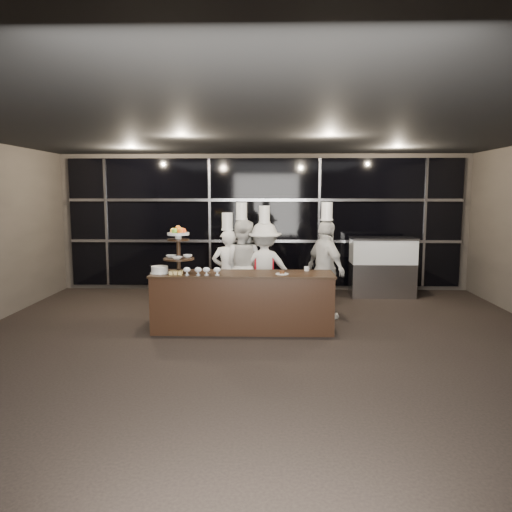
{
  "coord_description": "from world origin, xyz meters",
  "views": [
    {
      "loc": [
        0.11,
        -6.03,
        2.18
      ],
      "look_at": [
        -0.1,
        1.94,
        1.15
      ],
      "focal_mm": 35.0,
      "sensor_mm": 36.0,
      "label": 1
    }
  ],
  "objects_px": {
    "chef_a": "(228,270)",
    "chef_b": "(242,266)",
    "chef_d": "(326,269)",
    "layer_cake": "(160,270)",
    "buffet_counter": "(243,302)",
    "display_case": "(382,264)",
    "chef_c": "(264,268)",
    "display_stand": "(178,246)"
  },
  "relations": [
    {
      "from": "display_stand",
      "to": "layer_cake",
      "type": "height_order",
      "value": "display_stand"
    },
    {
      "from": "buffet_counter",
      "to": "display_stand",
      "type": "height_order",
      "value": "display_stand"
    },
    {
      "from": "display_stand",
      "to": "chef_c",
      "type": "xyz_separation_m",
      "value": [
        1.33,
        1.14,
        -0.51
      ]
    },
    {
      "from": "chef_b",
      "to": "layer_cake",
      "type": "bearing_deg",
      "value": -134.77
    },
    {
      "from": "display_case",
      "to": "chef_b",
      "type": "height_order",
      "value": "chef_b"
    },
    {
      "from": "chef_a",
      "to": "display_case",
      "type": "bearing_deg",
      "value": 26.95
    },
    {
      "from": "buffet_counter",
      "to": "display_case",
      "type": "relative_size",
      "value": 2.14
    },
    {
      "from": "chef_a",
      "to": "chef_d",
      "type": "height_order",
      "value": "chef_d"
    },
    {
      "from": "layer_cake",
      "to": "chef_d",
      "type": "distance_m",
      "value": 2.81
    },
    {
      "from": "buffet_counter",
      "to": "layer_cake",
      "type": "distance_m",
      "value": 1.39
    },
    {
      "from": "layer_cake",
      "to": "display_case",
      "type": "distance_m",
      "value": 4.9
    },
    {
      "from": "layer_cake",
      "to": "chef_c",
      "type": "relative_size",
      "value": 0.15
    },
    {
      "from": "display_stand",
      "to": "chef_a",
      "type": "bearing_deg",
      "value": 58.17
    },
    {
      "from": "buffet_counter",
      "to": "chef_b",
      "type": "xyz_separation_m",
      "value": [
        -0.08,
        1.18,
        0.39
      ]
    },
    {
      "from": "display_case",
      "to": "chef_c",
      "type": "bearing_deg",
      "value": -148.05
    },
    {
      "from": "buffet_counter",
      "to": "display_case",
      "type": "xyz_separation_m",
      "value": [
        2.77,
        2.66,
        0.22
      ]
    },
    {
      "from": "buffet_counter",
      "to": "display_case",
      "type": "distance_m",
      "value": 3.85
    },
    {
      "from": "display_stand",
      "to": "layer_cake",
      "type": "bearing_deg",
      "value": -170.36
    },
    {
      "from": "buffet_counter",
      "to": "chef_c",
      "type": "relative_size",
      "value": 1.47
    },
    {
      "from": "display_stand",
      "to": "chef_d",
      "type": "height_order",
      "value": "chef_d"
    },
    {
      "from": "chef_a",
      "to": "layer_cake",
      "type": "bearing_deg",
      "value": -130.43
    },
    {
      "from": "chef_c",
      "to": "display_stand",
      "type": "bearing_deg",
      "value": -139.45
    },
    {
      "from": "buffet_counter",
      "to": "chef_c",
      "type": "height_order",
      "value": "chef_c"
    },
    {
      "from": "buffet_counter",
      "to": "chef_b",
      "type": "relative_size",
      "value": 1.43
    },
    {
      "from": "display_case",
      "to": "chef_a",
      "type": "relative_size",
      "value": 0.73
    },
    {
      "from": "display_case",
      "to": "chef_b",
      "type": "bearing_deg",
      "value": -152.48
    },
    {
      "from": "layer_cake",
      "to": "chef_a",
      "type": "distance_m",
      "value": 1.5
    },
    {
      "from": "buffet_counter",
      "to": "chef_b",
      "type": "height_order",
      "value": "chef_b"
    },
    {
      "from": "layer_cake",
      "to": "chef_c",
      "type": "distance_m",
      "value": 2.01
    },
    {
      "from": "buffet_counter",
      "to": "chef_c",
      "type": "distance_m",
      "value": 1.24
    },
    {
      "from": "layer_cake",
      "to": "chef_b",
      "type": "xyz_separation_m",
      "value": [
        1.22,
        1.23,
        -0.11
      ]
    },
    {
      "from": "chef_a",
      "to": "chef_b",
      "type": "height_order",
      "value": "chef_b"
    },
    {
      "from": "display_case",
      "to": "chef_b",
      "type": "xyz_separation_m",
      "value": [
        -2.85,
        -1.49,
        0.17
      ]
    },
    {
      "from": "display_stand",
      "to": "display_case",
      "type": "height_order",
      "value": "display_stand"
    },
    {
      "from": "chef_a",
      "to": "buffet_counter",
      "type": "bearing_deg",
      "value": -73.23
    },
    {
      "from": "chef_a",
      "to": "chef_c",
      "type": "height_order",
      "value": "chef_c"
    },
    {
      "from": "display_case",
      "to": "chef_d",
      "type": "relative_size",
      "value": 0.66
    },
    {
      "from": "layer_cake",
      "to": "chef_d",
      "type": "relative_size",
      "value": 0.15
    },
    {
      "from": "buffet_counter",
      "to": "chef_d",
      "type": "bearing_deg",
      "value": 29.45
    },
    {
      "from": "chef_a",
      "to": "chef_b",
      "type": "relative_size",
      "value": 0.91
    },
    {
      "from": "layer_cake",
      "to": "chef_b",
      "type": "distance_m",
      "value": 1.73
    },
    {
      "from": "chef_b",
      "to": "chef_d",
      "type": "relative_size",
      "value": 0.99
    }
  ]
}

